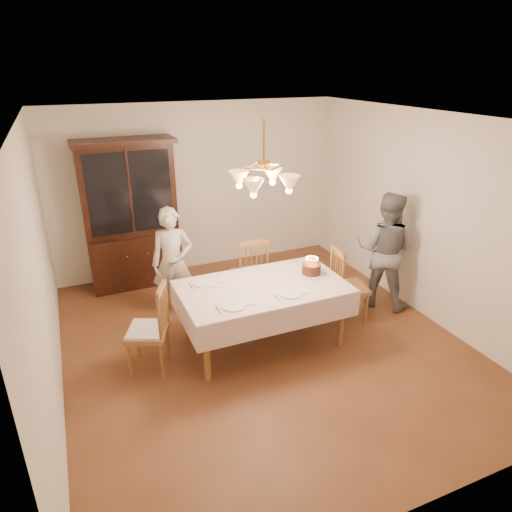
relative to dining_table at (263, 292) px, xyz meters
name	(u,v)px	position (x,y,z in m)	size (l,w,h in m)	color
ground	(262,342)	(0.00, 0.00, -0.68)	(5.00, 5.00, 0.00)	#5B301A
room_shell	(263,217)	(0.00, 0.00, 0.90)	(5.00, 5.00, 5.00)	white
dining_table	(263,292)	(0.00, 0.00, 0.00)	(1.90, 1.10, 0.76)	brown
china_hutch	(131,217)	(-1.10, 2.25, 0.36)	(1.38, 0.54, 2.16)	black
chair_far_side	(249,274)	(0.22, 0.96, -0.24)	(0.45, 0.43, 1.00)	brown
chair_left_end	(148,332)	(-1.33, 0.03, -0.23)	(0.56, 0.57, 1.00)	brown
chair_right_end	(348,288)	(1.23, 0.07, -0.24)	(0.49, 0.51, 1.00)	brown
elderly_woman	(173,263)	(-0.78, 1.10, 0.05)	(0.53, 0.35, 1.47)	beige
adult_in_grey	(385,250)	(1.89, 0.24, 0.12)	(0.78, 0.60, 1.60)	slate
birthday_cake	(311,269)	(0.66, 0.05, 0.14)	(0.30, 0.30, 0.22)	white
place_setting_near_left	(235,306)	(-0.47, -0.32, 0.08)	(0.40, 0.25, 0.02)	white
place_setting_near_right	(291,294)	(0.20, -0.31, 0.08)	(0.40, 0.25, 0.02)	white
place_setting_far_left	(207,283)	(-0.58, 0.31, 0.08)	(0.40, 0.25, 0.02)	white
chandelier	(264,181)	(0.00, 0.00, 1.29)	(0.62, 0.62, 0.73)	#BF8C3F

